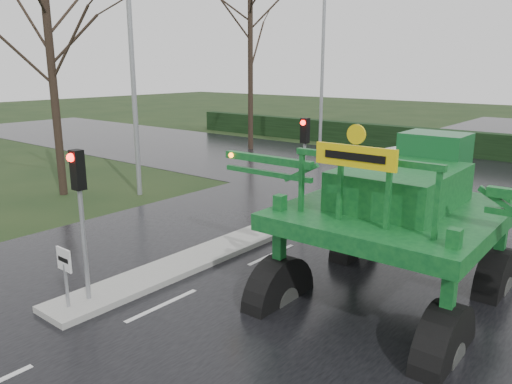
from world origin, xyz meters
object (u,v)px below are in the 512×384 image
Objects in this scene: keep_left_sign at (65,268)px; traffic_signal_near at (79,194)px; crop_sprayer at (286,194)px; street_light_left_near at (136,45)px; white_sedan at (412,181)px; traffic_signal_mid at (304,146)px; street_light_left_far at (327,53)px.

traffic_signal_near reaches higher than keep_left_sign.
crop_sprayer reaches higher than traffic_signal_near.
white_sedan is (7.51, 9.61, -5.99)m from street_light_left_near.
traffic_signal_mid reaches higher than white_sedan.
street_light_left_near is at bearing -167.79° from traffic_signal_mid.
crop_sprayer reaches higher than traffic_signal_mid.
street_light_left_far is at bearing 90.00° from street_light_left_near.
street_light_left_near and street_light_left_far have the same top height.
white_sedan is (7.51, -4.39, -5.99)m from street_light_left_far.
crop_sprayer is at bearing -159.37° from white_sedan.
street_light_left_near is (-6.89, -1.49, 3.40)m from traffic_signal_mid.
street_light_left_near is (-6.89, 7.01, 3.40)m from traffic_signal_near.
street_light_left_far is 2.14× the size of white_sedan.
traffic_signal_near is at bearing -90.00° from traffic_signal_mid.
street_light_left_near is at bearing 132.59° from keep_left_sign.
traffic_signal_mid is at bearing 12.21° from street_light_left_near.
white_sedan is (0.61, 17.11, -1.06)m from keep_left_sign.
crop_sprayer is (3.12, 3.16, -0.13)m from traffic_signal_near.
crop_sprayer is 2.00× the size of white_sedan.
traffic_signal_mid is (0.00, 8.50, 0.00)m from traffic_signal_near.
traffic_signal_near is 8.50m from traffic_signal_mid.
street_light_left_far reaches higher than traffic_signal_mid.
keep_left_sign is 0.14× the size of street_light_left_near.
keep_left_sign is 17.15m from white_sedan.
traffic_signal_mid is 0.38× the size of crop_sprayer.
crop_sprayer is (3.12, -5.34, -0.13)m from traffic_signal_mid.
street_light_left_near is 11.29m from crop_sprayer.
traffic_signal_near is (0.00, 0.49, 1.53)m from keep_left_sign.
street_light_left_far reaches higher than white_sedan.
street_light_left_near reaches higher than crop_sprayer.
traffic_signal_mid is at bearing -174.24° from white_sedan.
street_light_left_far is at bearing 118.86° from traffic_signal_mid.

